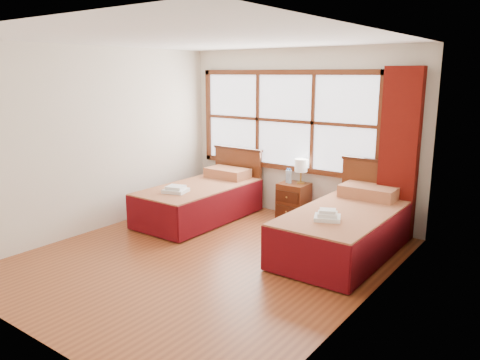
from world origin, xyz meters
The scene contains 15 objects.
floor centered at (0.00, 0.00, 0.00)m, with size 4.50×4.50×0.00m, color brown.
ceiling centered at (0.00, 0.00, 2.60)m, with size 4.50×4.50×0.00m, color white.
wall_back centered at (0.00, 2.25, 1.30)m, with size 4.00×4.00×0.00m, color silver.
wall_left centered at (-2.00, 0.00, 1.30)m, with size 4.50×4.50×0.00m, color silver.
wall_right centered at (2.00, 0.00, 1.30)m, with size 4.50×4.50×0.00m, color silver.
window centered at (-0.25, 2.21, 1.50)m, with size 3.16×0.06×1.56m.
curtain centered at (1.60, 2.11, 1.17)m, with size 0.50×0.16×2.30m, color #5D0F09.
bed_left centered at (-1.11, 1.20, 0.31)m, with size 1.04×2.06×1.01m.
bed_right centered at (1.30, 1.20, 0.32)m, with size 1.09×2.11×1.06m.
nightstand centered at (0.07, 1.99, 0.29)m, with size 0.43×0.43×0.58m.
towels_left centered at (-1.11, 0.63, 0.58)m, with size 0.39×0.36×0.10m.
towels_right centered at (1.29, 0.66, 0.62)m, with size 0.38×0.36×0.13m.
lamp centered at (0.15, 2.06, 0.84)m, with size 0.19×0.19×0.38m.
bottle_near centered at (-0.04, 1.99, 0.68)m, with size 0.06×0.06×0.22m.
bottle_far centered at (0.01, 1.97, 0.68)m, with size 0.06×0.06×0.23m.
Camera 1 is at (3.54, -4.11, 2.23)m, focal length 35.00 mm.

